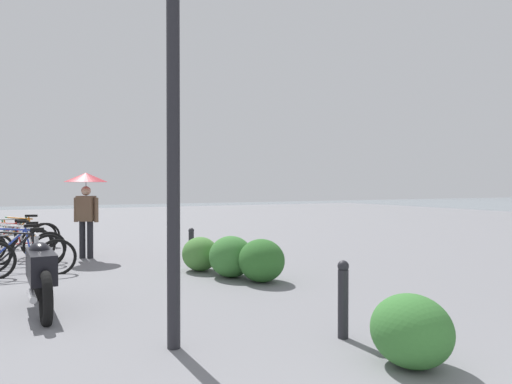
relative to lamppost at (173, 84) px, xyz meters
The scene contains 16 objects.
lamppost is the anchor object (origin of this frame).
motorcycle 3.48m from the lamppost, 28.31° to the left, with size 2.17×0.39×1.06m.
bicycle_black 5.69m from the lamppost, 16.13° to the left, with size 0.13×1.77×0.95m.
bicycle_blue 6.51m from the lamppost, 14.76° to the left, with size 0.44×1.74×0.95m.
bicycle_white 7.17m from the lamppost, 12.88° to the left, with size 0.23×1.77×0.95m.
bicycle_silver 7.76m from the lamppost, 13.27° to the left, with size 0.44×1.74×0.95m.
bicycle_red 8.16m from the lamppost, 13.03° to the left, with size 0.24×1.77×0.95m.
bicycle_green 9.83m from the lamppost, ahead, with size 0.48×1.73×0.95m.
bicycle_orange 9.75m from the lamppost, ahead, with size 0.35×1.76×0.95m.
pedestrian 6.87m from the lamppost, ahead, with size 1.00×1.00×2.03m.
bollard_near 3.01m from the lamppost, 106.83° to the right, with size 0.13×0.13×0.88m.
bollard_mid 6.01m from the lamppost, 20.24° to the right, with size 0.13×0.13×0.77m.
shrub_low 4.22m from the lamppost, 42.75° to the right, with size 0.90×0.81×0.77m.
shrub_round 4.48m from the lamppost, 32.54° to the right, with size 0.91×0.82×0.77m.
shrub_wide 3.44m from the lamppost, 128.41° to the right, with size 0.81×0.73×0.69m.
shrub_tall 5.03m from the lamppost, 23.07° to the right, with size 0.81×0.72×0.68m.
Camera 1 is at (-0.38, 2.44, 1.73)m, focal length 31.97 mm.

